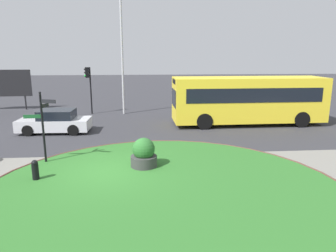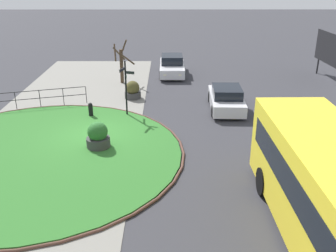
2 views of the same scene
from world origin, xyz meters
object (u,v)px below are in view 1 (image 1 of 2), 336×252
object	(u,v)px
billboard_left	(2,84)
signpost_directional	(43,123)
traffic_light_near	(88,80)
planter_near_signpost	(144,155)
lamppost_tall	(122,50)
bus_yellow	(248,99)
bollard_foreground	(35,171)
car_far_lane	(55,122)

from	to	relation	value
billboard_left	signpost_directional	bearing A→B (deg)	-64.78
traffic_light_near	planter_near_signpost	distance (m)	13.16
lamppost_tall	traffic_light_near	bearing A→B (deg)	175.86
traffic_light_near	bus_yellow	bearing A→B (deg)	140.41
bus_yellow	billboard_left	world-z (taller)	billboard_left
bollard_foreground	planter_near_signpost	xyz separation A→B (m)	(3.92, 1.05, 0.15)
bus_yellow	lamppost_tall	distance (m)	9.95
signpost_directional	car_far_lane	xyz separation A→B (m)	(-1.04, 5.59, -1.14)
planter_near_signpost	bollard_foreground	bearing A→B (deg)	-164.95
bollard_foreground	planter_near_signpost	bearing A→B (deg)	15.05
traffic_light_near	billboard_left	size ratio (longest dim) A/B	0.76
signpost_directional	bus_yellow	xyz separation A→B (m)	(11.00, 6.86, -0.12)
bus_yellow	planter_near_signpost	distance (m)	10.42
bus_yellow	lamppost_tall	xyz separation A→B (m)	(-8.34, 4.39, 3.20)
signpost_directional	traffic_light_near	size ratio (longest dim) A/B	0.86
lamppost_tall	billboard_left	size ratio (longest dim) A/B	1.95
lamppost_tall	billboard_left	xyz separation A→B (m)	(-10.02, 2.57, -2.69)
bus_yellow	lamppost_tall	size ratio (longest dim) A/B	1.07
traffic_light_near	lamppost_tall	xyz separation A→B (m)	(2.62, -0.19, 2.24)
signpost_directional	car_far_lane	size ratio (longest dim) A/B	0.74
bollard_foreground	bus_yellow	world-z (taller)	bus_yellow
planter_near_signpost	signpost_directional	bearing A→B (deg)	167.74
car_far_lane	planter_near_signpost	bearing A→B (deg)	130.52
signpost_directional	planter_near_signpost	world-z (taller)	signpost_directional
car_far_lane	traffic_light_near	world-z (taller)	traffic_light_near
signpost_directional	planter_near_signpost	xyz separation A→B (m)	(4.13, -0.90, -1.20)
car_far_lane	bollard_foreground	bearing A→B (deg)	101.38
car_far_lane	traffic_light_near	xyz separation A→B (m)	(1.08, 5.85, 1.99)
bollard_foreground	bus_yellow	distance (m)	13.98
bus_yellow	billboard_left	distance (m)	19.64
signpost_directional	lamppost_tall	bearing A→B (deg)	76.70
car_far_lane	planter_near_signpost	xyz separation A→B (m)	(5.17, -6.48, -0.06)
bollard_foreground	lamppost_tall	xyz separation A→B (m)	(2.45, 13.20, 4.43)
car_far_lane	traffic_light_near	size ratio (longest dim) A/B	1.17
bollard_foreground	billboard_left	world-z (taller)	billboard_left
signpost_directional	lamppost_tall	size ratio (longest dim) A/B	0.34
traffic_light_near	lamppost_tall	size ratio (longest dim) A/B	0.39
bollard_foreground	billboard_left	size ratio (longest dim) A/B	0.18
bus_yellow	bollard_foreground	bearing A→B (deg)	38.57
bollard_foreground	traffic_light_near	bearing A→B (deg)	90.74
billboard_left	car_far_lane	bearing A→B (deg)	-55.29
bus_yellow	car_far_lane	xyz separation A→B (m)	(-12.03, -1.28, -1.03)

